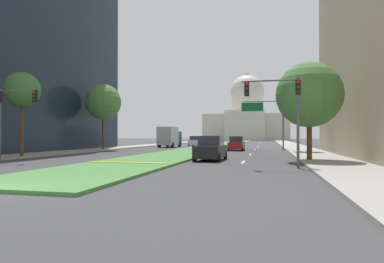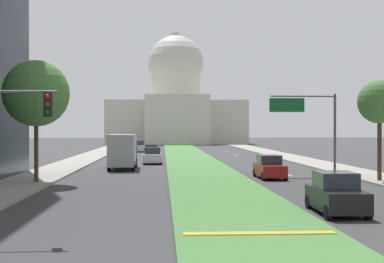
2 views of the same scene
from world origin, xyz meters
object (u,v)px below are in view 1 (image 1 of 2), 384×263
Objects in this scene: sedan_distant at (195,141)px; capitol_building at (247,118)px; sedan_very_far at (209,139)px; box_truck_delivery at (169,137)px; sedan_midblock at (237,144)px; sedan_far_horizon at (208,140)px; overhead_guide_sign at (267,114)px; traffic_light_near_right at (283,102)px; sedan_lead_stopped at (211,149)px; street_tree_left_near at (22,90)px; street_tree_right_mid at (298,102)px; street_tree_left_mid at (103,102)px; traffic_light_near_left at (10,108)px; street_tree_right_near at (309,95)px.

capitol_building is at bearing 86.83° from sedan_distant.
sedan_very_far is 0.72× the size of box_truck_delivery.
sedan_midblock is at bearing -87.22° from capitol_building.
box_truck_delivery reaches higher than sedan_far_horizon.
overhead_guide_sign reaches higher than sedan_distant.
sedan_lead_stopped is at bearing 135.41° from traffic_light_near_right.
street_tree_left_near reaches higher than sedan_lead_stopped.
street_tree_right_mid is 1.11× the size of box_truck_delivery.
sedan_lead_stopped is at bearing -40.46° from street_tree_left_mid.
traffic_light_near_left is at bearing 178.94° from traffic_light_near_right.
sedan_midblock is at bearing -147.80° from overhead_guide_sign.
sedan_midblock is (0.33, 16.99, -0.03)m from sedan_lead_stopped.
traffic_light_near_right is 1.13× the size of sedan_very_far.
street_tree_left_mid is (-20.27, -5.55, 1.47)m from overhead_guide_sign.
street_tree_left_near is at bearing -176.98° from street_tree_right_near.
sedan_lead_stopped reaches higher than sedan_distant.
sedan_distant is at bearing 71.76° from box_truck_delivery.
street_tree_left_mid reaches higher than sedan_lead_stopped.
traffic_light_near_left is at bearing -97.31° from sedan_distant.
overhead_guide_sign is at bearing 32.20° from sedan_midblock.
sedan_lead_stopped is 35.36m from sedan_distant.
traffic_light_near_right is 0.81× the size of box_truck_delivery.
street_tree_right_near is at bearing -91.44° from street_tree_right_mid.
sedan_lead_stopped is at bearing -79.86° from sedan_very_far.
capitol_building is 5.04× the size of overhead_guide_sign.
sedan_midblock is 1.02× the size of sedan_distant.
street_tree_right_near is at bearing 3.02° from street_tree_left_near.
traffic_light_near_right is at bearing -76.54° from sedan_very_far.
box_truck_delivery is (2.42, 31.08, -2.12)m from traffic_light_near_left.
street_tree_right_mid is at bearing -69.34° from sedan_very_far.
street_tree_left_near reaches higher than sedan_distant.
street_tree_right_near is at bearing -65.08° from sedan_distant.
sedan_lead_stopped is at bearing -101.92° from overhead_guide_sign.
capitol_building is at bearing 83.19° from street_tree_left_mid.
street_tree_right_near is 8.09m from sedan_lead_stopped.
overhead_guide_sign reaches higher than box_truck_delivery.
street_tree_right_near reaches higher than sedan_lead_stopped.
capitol_building is 118.14m from traffic_light_near_left.
capitol_building is 87.16m from box_truck_delivery.
traffic_light_near_left is 0.73× the size of street_tree_right_mid.
street_tree_right_near and street_tree_right_mid have the same top height.
overhead_guide_sign is 32.13m from sedan_far_horizon.
street_tree_left_near is at bearing -99.43° from box_truck_delivery.
overhead_guide_sign is 6.67m from street_tree_right_mid.
sedan_lead_stopped is (4.33, -113.06, -8.04)m from capitol_building.
sedan_distant is (-16.10, 20.64, -4.74)m from street_tree_right_mid.
sedan_midblock is 0.96× the size of sedan_very_far.
street_tree_left_mid is 1.83× the size of sedan_very_far.
street_tree_left_near is 1.69× the size of sedan_lead_stopped.
sedan_very_far is at bearing -97.96° from capitol_building.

